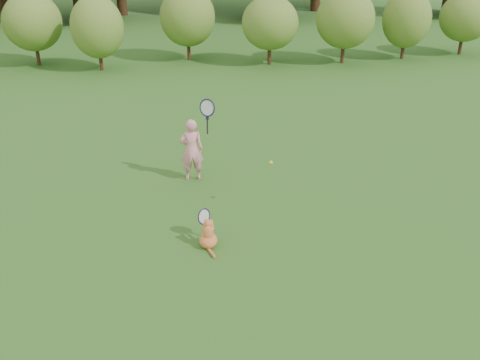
{
  "coord_description": "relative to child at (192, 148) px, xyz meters",
  "views": [
    {
      "loc": [
        -1.28,
        -8.05,
        5.01
      ],
      "look_at": [
        0.2,
        0.8,
        0.7
      ],
      "focal_mm": 40.0,
      "sensor_mm": 36.0,
      "label": 1
    }
  ],
  "objects": [
    {
      "name": "child",
      "position": [
        0.0,
        0.0,
        0.0
      ],
      "size": [
        0.76,
        0.44,
        2.05
      ],
      "rotation": [
        0.0,
        0.0,
        3.15
      ],
      "color": "pink",
      "rests_on": "ground"
    },
    {
      "name": "shrub_row",
      "position": [
        0.55,
        10.54,
        0.68
      ],
      "size": [
        28.0,
        3.0,
        2.8
      ],
      "primitive_type": null,
      "color": "#5C7624",
      "rests_on": "ground"
    },
    {
      "name": "cat",
      "position": [
        0.02,
        -2.7,
        -0.45
      ],
      "size": [
        0.43,
        0.72,
        0.72
      ],
      "rotation": [
        0.0,
        0.0,
        -0.17
      ],
      "color": "#D46028",
      "rests_on": "ground"
    },
    {
      "name": "ground",
      "position": [
        0.55,
        -2.46,
        -0.72
      ],
      "size": [
        100.0,
        100.0,
        0.0
      ],
      "primitive_type": "plane",
      "color": "#2B5818",
      "rests_on": "ground"
    },
    {
      "name": "tennis_ball",
      "position": [
        1.33,
        -1.66,
        0.3
      ],
      "size": [
        0.07,
        0.07,
        0.07
      ],
      "color": "#A4CA17",
      "rests_on": "ground"
    }
  ]
}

